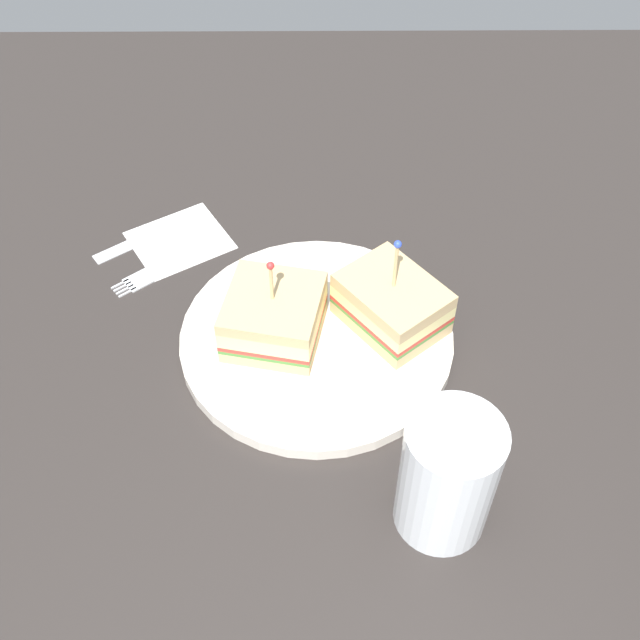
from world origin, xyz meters
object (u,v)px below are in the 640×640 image
object	(u,v)px
sandwich_half_front	(277,320)
fork	(161,270)
plate	(320,339)
knife	(143,239)
sandwich_half_back	(395,304)
napkin	(183,240)
drink_glass	(451,481)

from	to	relation	value
sandwich_half_front	fork	distance (cm)	16.37
plate	knife	distance (cm)	23.62
sandwich_half_back	knife	distance (cm)	28.95
sandwich_half_front	sandwich_half_back	distance (cm)	11.02
plate	sandwich_half_back	bearing A→B (deg)	12.44
sandwich_half_front	knife	size ratio (longest dim) A/B	0.97
plate	sandwich_half_back	world-z (taller)	sandwich_half_back
sandwich_half_back	plate	bearing A→B (deg)	-167.56
fork	knife	world-z (taller)	same
sandwich_half_front	sandwich_half_back	size ratio (longest dim) A/B	0.85
napkin	fork	size ratio (longest dim) A/B	0.86
napkin	plate	bearing A→B (deg)	-44.57
knife	fork	bearing A→B (deg)	-61.66
drink_glass	knife	bearing A→B (deg)	131.39
plate	sandwich_half_front	bearing A→B (deg)	-174.61
plate	knife	bearing A→B (deg)	142.47
drink_glass	fork	distance (cm)	38.16
sandwich_half_front	drink_glass	world-z (taller)	drink_glass
sandwich_half_front	knife	world-z (taller)	sandwich_half_front
sandwich_half_back	fork	size ratio (longest dim) A/B	1.06
sandwich_half_front	knife	xyz separation A→B (cm)	(-14.84, 14.75, -3.62)
plate	drink_glass	bearing A→B (deg)	-61.55
plate	sandwich_half_front	size ratio (longest dim) A/B	2.56
napkin	sandwich_half_back	bearing A→B (deg)	-30.73
sandwich_half_front	knife	distance (cm)	21.24
plate	drink_glass	world-z (taller)	drink_glass
drink_glass	knife	size ratio (longest dim) A/B	1.14
drink_glass	knife	distance (cm)	43.22
plate	napkin	distance (cm)	20.41
sandwich_half_back	drink_glass	bearing A→B (deg)	-82.10
plate	fork	size ratio (longest dim) A/B	2.31
fork	napkin	bearing A→B (deg)	69.65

